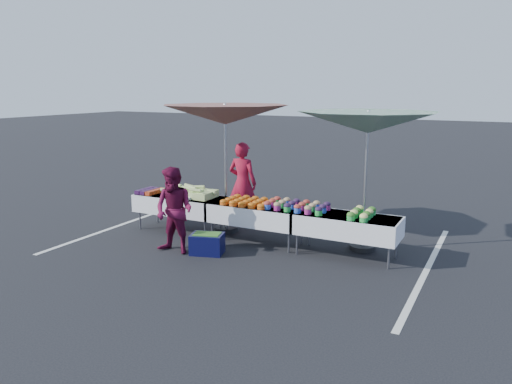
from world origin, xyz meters
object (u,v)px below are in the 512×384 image
at_px(table_center, 256,213).
at_px(storage_bin, 207,243).
at_px(table_right, 347,225).
at_px(customer, 174,211).
at_px(table_left, 179,203).
at_px(vendor, 243,183).
at_px(umbrella_right, 368,124).
at_px(umbrella_left, 225,116).

xyz_separation_m(table_center, storage_bin, (-0.48, -1.00, -0.39)).
distance_m(table_right, customer, 3.08).
xyz_separation_m(table_center, table_right, (1.80, 0.00, 0.00)).
distance_m(table_center, customer, 1.60).
relative_size(table_left, table_center, 1.00).
bearing_deg(storage_bin, vendor, 84.86).
distance_m(table_left, umbrella_right, 4.18).
distance_m(table_center, storage_bin, 1.18).
xyz_separation_m(table_right, customer, (-2.83, -1.21, 0.20)).
height_order(table_center, storage_bin, table_center).
distance_m(vendor, customer, 2.37).
relative_size(table_right, customer, 1.18).
bearing_deg(umbrella_left, vendor, 90.79).
relative_size(table_right, umbrella_left, 0.60).
xyz_separation_m(table_left, vendor, (0.88, 1.15, 0.32)).
relative_size(vendor, customer, 1.14).
relative_size(customer, storage_bin, 2.35).
height_order(table_left, table_right, same).
height_order(table_center, table_right, same).
height_order(table_center, umbrella_right, umbrella_right).
xyz_separation_m(table_right, umbrella_right, (0.16, 0.52, 1.75)).
relative_size(table_left, storage_bin, 2.78).
distance_m(table_left, table_center, 1.80).
bearing_deg(customer, vendor, 88.05).
height_order(customer, umbrella_left, umbrella_left).
bearing_deg(table_left, customer, -57.56).
bearing_deg(umbrella_right, customer, -149.92).
height_order(table_center, umbrella_left, umbrella_left).
height_order(umbrella_left, umbrella_right, umbrella_left).
distance_m(umbrella_left, storage_bin, 2.66).
relative_size(table_left, vendor, 1.03).
relative_size(table_center, storage_bin, 2.78).
distance_m(table_right, storage_bin, 2.52).
bearing_deg(storage_bin, umbrella_left, 90.23).
distance_m(table_left, table_right, 3.60).
distance_m(vendor, umbrella_left, 1.67).
height_order(table_left, storage_bin, table_left).
height_order(table_center, customer, customer).
bearing_deg(customer, umbrella_left, 86.54).
xyz_separation_m(vendor, umbrella_left, (0.01, -0.74, 1.50)).
bearing_deg(umbrella_left, table_left, -155.05).
bearing_deg(storage_bin, umbrella_right, 15.13).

